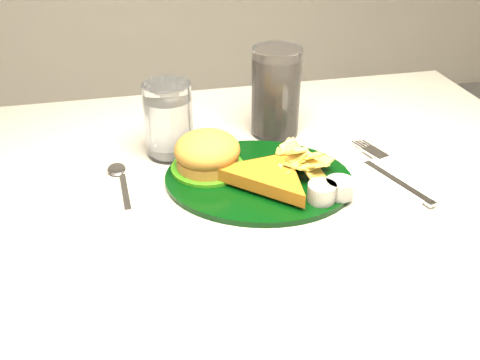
{
  "coord_description": "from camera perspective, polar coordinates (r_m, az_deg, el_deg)",
  "views": [
    {
      "loc": [
        -0.11,
        -0.68,
        1.19
      ],
      "look_at": [
        0.03,
        -0.06,
        0.8
      ],
      "focal_mm": 40.0,
      "sensor_mm": 36.0,
      "label": 1
    }
  ],
  "objects": [
    {
      "name": "water_glass",
      "position": [
        0.89,
        -7.61,
        6.35
      ],
      "size": [
        0.09,
        0.09,
        0.13
      ],
      "primitive_type": "cylinder",
      "rotation": [
        0.0,
        0.0,
        0.14
      ],
      "color": "silver",
      "rests_on": "table"
    },
    {
      "name": "dinner_plate",
      "position": [
        0.82,
        2.04,
        1.79
      ],
      "size": [
        0.35,
        0.32,
        0.07
      ],
      "primitive_type": null,
      "rotation": [
        0.0,
        0.0,
        -0.33
      ],
      "color": "black",
      "rests_on": "table"
    },
    {
      "name": "spoon",
      "position": [
        0.82,
        -12.16,
        -1.1
      ],
      "size": [
        0.04,
        0.14,
        0.01
      ],
      "primitive_type": null,
      "rotation": [
        0.0,
        0.0,
        0.05
      ],
      "color": "silver",
      "rests_on": "table"
    },
    {
      "name": "cola_glass",
      "position": [
        0.95,
        3.84,
        9.33
      ],
      "size": [
        0.11,
        0.11,
        0.16
      ],
      "primitive_type": "cylinder",
      "rotation": [
        0.0,
        0.0,
        0.31
      ],
      "color": "black",
      "rests_on": "table"
    },
    {
      "name": "fork_napkin",
      "position": [
        0.86,
        16.15,
        0.13
      ],
      "size": [
        0.19,
        0.22,
        0.01
      ],
      "primitive_type": null,
      "rotation": [
        0.0,
        0.0,
        0.31
      ],
      "color": "white",
      "rests_on": "table"
    },
    {
      "name": "table",
      "position": [
        1.06,
        -2.16,
        -18.29
      ],
      "size": [
        1.2,
        0.8,
        0.75
      ],
      "primitive_type": null,
      "color": "#9D978D",
      "rests_on": "ground"
    }
  ]
}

